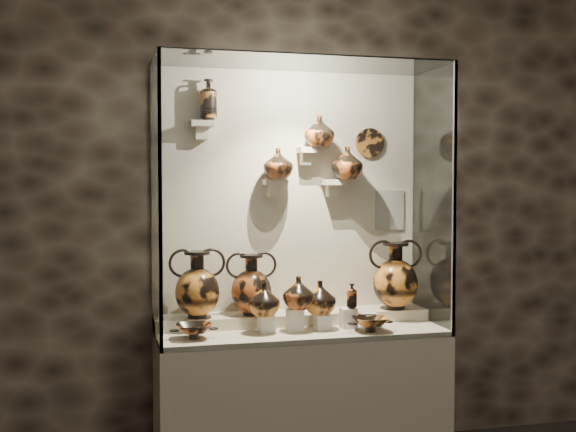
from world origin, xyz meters
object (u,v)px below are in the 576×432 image
object	(u,v)px
amphora_left	(197,284)
amphora_right	(395,275)
jug_a	(264,299)
ovoid_vase_c	(347,163)
ovoid_vase_b	(319,131)
ovoid_vase_a	(278,164)
kylix_left	(194,330)
lekythos_tall	(208,97)
lekythos_small	(352,294)
kylix_right	(370,323)
amphora_mid	(251,284)
jug_b	(298,293)
jug_c	(320,298)

from	to	relation	value
amphora_left	amphora_right	world-z (taller)	amphora_right
jug_a	ovoid_vase_c	world-z (taller)	ovoid_vase_c
jug_a	ovoid_vase_b	xyz separation A→B (m)	(0.41, 0.26, 0.99)
ovoid_vase_a	ovoid_vase_b	size ratio (longest dim) A/B	0.98
kylix_left	ovoid_vase_b	xyz separation A→B (m)	(0.82, 0.31, 1.13)
lekythos_tall	amphora_left	bearing A→B (deg)	-111.76
amphora_left	ovoid_vase_b	bearing A→B (deg)	16.31
lekythos_small	ovoid_vase_b	world-z (taller)	ovoid_vase_b
amphora_left	ovoid_vase_a	xyz separation A→B (m)	(0.51, 0.07, 0.71)
ovoid_vase_c	amphora_right	bearing A→B (deg)	-25.48
kylix_right	ovoid_vase_c	size ratio (longest dim) A/B	1.29
ovoid_vase_a	amphora_mid	bearing A→B (deg)	-168.79
amphora_right	ovoid_vase_b	distance (m)	1.02
jug_b	ovoid_vase_a	world-z (taller)	ovoid_vase_a
jug_c	lekythos_small	size ratio (longest dim) A/B	1.18
kylix_right	ovoid_vase_c	xyz separation A→B (m)	(-0.02, 0.37, 0.94)
kylix_left	ovoid_vase_b	world-z (taller)	ovoid_vase_b
jug_c	ovoid_vase_b	distance (m)	1.03
jug_a	kylix_left	bearing A→B (deg)	-151.18
kylix_right	ovoid_vase_b	xyz separation A→B (m)	(-0.20, 0.38, 1.13)
amphora_right	jug_a	bearing A→B (deg)	-172.69
ovoid_vase_a	jug_a	bearing A→B (deg)	-125.34
jug_b	ovoid_vase_a	bearing A→B (deg)	101.41
amphora_right	kylix_left	world-z (taller)	amphora_right
amphora_left	lekythos_small	world-z (taller)	amphora_left
amphora_right	ovoid_vase_a	world-z (taller)	ovoid_vase_a
kylix_right	jug_b	bearing A→B (deg)	158.19
amphora_right	kylix_right	size ratio (longest dim) A/B	1.61
amphora_mid	ovoid_vase_a	distance (m)	0.75
lekythos_small	kylix_right	size ratio (longest dim) A/B	0.64
ovoid_vase_b	lekythos_small	bearing A→B (deg)	-48.79
jug_c	ovoid_vase_b	size ratio (longest dim) A/B	1.02
ovoid_vase_a	lekythos_tall	bearing A→B (deg)	168.97
amphora_right	lekythos_tall	bearing A→B (deg)	169.93
jug_a	ovoid_vase_a	bearing A→B (deg)	82.49
ovoid_vase_c	amphora_mid	bearing A→B (deg)	172.57
amphora_left	jug_a	bearing A→B (deg)	-17.12
amphora_mid	amphora_right	size ratio (longest dim) A/B	0.87
amphora_mid	kylix_left	distance (m)	0.50
amphora_mid	jug_a	distance (m)	0.22
jug_b	amphora_right	bearing A→B (deg)	14.06
ovoid_vase_c	ovoid_vase_b	bearing A→B (deg)	166.40
amphora_mid	kylix_left	world-z (taller)	amphora_mid
jug_b	jug_a	bearing A→B (deg)	179.17
lekythos_small	lekythos_tall	bearing A→B (deg)	149.70
amphora_mid	kylix_right	world-z (taller)	amphora_mid
jug_a	lekythos_small	distance (m)	0.53
jug_b	lekythos_small	distance (m)	0.33
lekythos_tall	ovoid_vase_b	distance (m)	0.71
ovoid_vase_a	ovoid_vase_c	bearing A→B (deg)	-7.21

